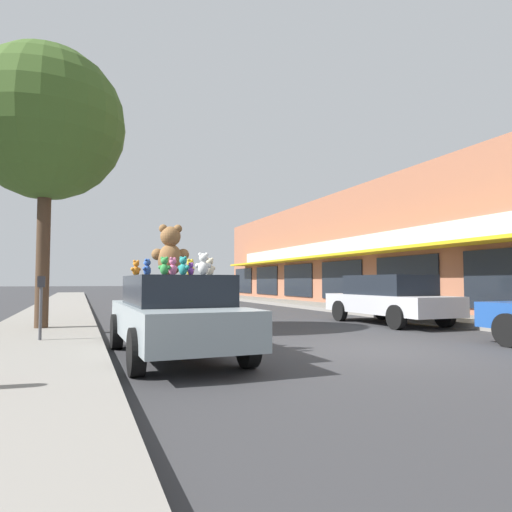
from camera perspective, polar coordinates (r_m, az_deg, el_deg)
ground_plane at (r=9.36m, az=13.92°, el=-11.28°), size 260.00×260.00×0.00m
sidewalk_near at (r=7.74m, az=-27.63°, el=-12.11°), size 2.56×90.00×0.17m
storefront_row at (r=28.50m, az=22.59°, el=0.49°), size 15.25×35.31×6.09m
plush_art_car at (r=8.23m, az=-10.14°, el=-7.05°), size 1.96×4.59×1.43m
teddy_bear_giant at (r=8.63m, az=-10.66°, el=0.61°), size 0.73×0.48×0.96m
teddy_bear_teal at (r=7.88m, az=-9.09°, el=-1.26°), size 0.21×0.23×0.33m
teddy_bear_blue at (r=8.97m, az=-13.45°, el=-1.42°), size 0.21×0.24×0.33m
teddy_bear_purple at (r=7.96m, az=-8.15°, el=-1.64°), size 0.17×0.14×0.23m
teddy_bear_yellow at (r=9.14m, az=-8.23°, el=-1.47°), size 0.25×0.22×0.35m
teddy_bear_white at (r=7.44m, az=-6.61°, el=-1.03°), size 0.28×0.19×0.37m
teddy_bear_orange at (r=8.72m, az=-14.77°, el=-1.48°), size 0.22×0.18×0.29m
teddy_bear_cream at (r=8.36m, az=-5.82°, el=-1.38°), size 0.25×0.17×0.33m
teddy_bear_green at (r=7.45m, az=-11.38°, el=-1.25°), size 0.22×0.18×0.30m
teddy_bear_pink at (r=8.25m, az=-10.37°, el=-1.32°), size 0.24×0.21×0.33m
parked_car_far_center at (r=14.93m, az=16.19°, el=-5.04°), size 1.92×4.73×1.53m
street_tree at (r=13.38m, az=-24.73°, el=14.76°), size 3.95×3.95×7.22m
parking_meter at (r=10.11m, az=-25.30°, el=-4.90°), size 0.14×0.10×1.27m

